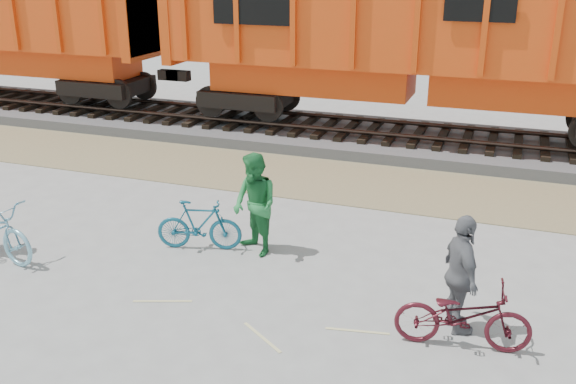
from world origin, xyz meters
name	(u,v)px	position (x,y,z in m)	size (l,w,h in m)	color
ground	(244,288)	(0.00, 0.00, 0.00)	(120.00, 120.00, 0.00)	#9E9E99
gravel_strip	(338,181)	(0.00, 5.50, 0.01)	(120.00, 3.00, 0.02)	tan
ballast_bed	(371,138)	(0.00, 9.00, 0.15)	(120.00, 4.00, 0.30)	slate
track	(372,126)	(0.00, 9.00, 0.47)	(120.00, 2.60, 0.24)	black
hopper_car_center	(425,36)	(1.30, 9.00, 3.01)	(14.00, 3.13, 4.65)	black
bicycle_teal	(199,225)	(-1.33, 1.09, 0.46)	(0.43, 1.53, 0.92)	#145871
bicycle_maroon	(463,316)	(3.39, -0.49, 0.47)	(0.62, 1.79, 0.94)	#47121B
person_man	(255,205)	(-0.33, 1.29, 0.91)	(0.88, 0.69, 1.82)	#257C3C
person_woman	(461,275)	(3.29, -0.09, 0.86)	(1.01, 0.42, 1.73)	slate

